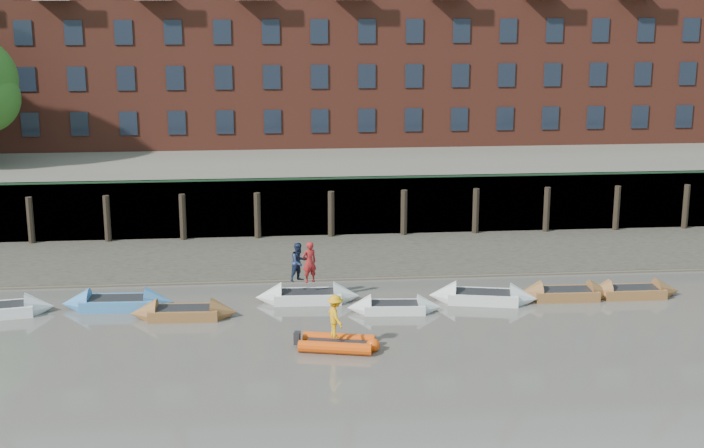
{
  "coord_description": "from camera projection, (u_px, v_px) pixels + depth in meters",
  "views": [
    {
      "loc": [
        -5.51,
        -29.98,
        13.74
      ],
      "look_at": [
        -1.74,
        12.0,
        3.2
      ],
      "focal_mm": 50.0,
      "sensor_mm": 36.0,
      "label": 1
    }
  ],
  "objects": [
    {
      "name": "mud_band",
      "position": [
        383.0,
        275.0,
        46.89
      ],
      "size": [
        110.0,
        1.6,
        0.1
      ],
      "primitive_type": "cube",
      "color": "#4C4336",
      "rests_on": "ground"
    },
    {
      "name": "rowboat_1",
      "position": [
        118.0,
        303.0,
        42.06
      ],
      "size": [
        4.8,
        1.55,
        1.38
      ],
      "rotation": [
        0.0,
        0.0,
        -0.04
      ],
      "color": "teal",
      "rests_on": "ground"
    },
    {
      "name": "rowboat_7",
      "position": [
        633.0,
        292.0,
        43.63
      ],
      "size": [
        4.27,
        1.27,
        1.24
      ],
      "rotation": [
        0.0,
        0.0,
        -0.01
      ],
      "color": "brown",
      "rests_on": "ground"
    },
    {
      "name": "person_rower_b",
      "position": [
        299.0,
        262.0,
        42.76
      ],
      "size": [
        1.07,
        1.03,
        1.73
      ],
      "primitive_type": "imported",
      "rotation": [
        0.0,
        0.0,
        0.63
      ],
      "color": "#19233F",
      "rests_on": "rowboat_3"
    },
    {
      "name": "rowboat_3",
      "position": [
        308.0,
        297.0,
        42.94
      ],
      "size": [
        4.6,
        1.47,
        1.32
      ],
      "rotation": [
        0.0,
        0.0,
        -0.03
      ],
      "color": "silver",
      "rests_on": "ground"
    },
    {
      "name": "rib_tender",
      "position": [
        340.0,
        343.0,
        37.41
      ],
      "size": [
        3.15,
        2.04,
        0.53
      ],
      "rotation": [
        0.0,
        0.0,
        -0.23
      ],
      "color": "#DF4609",
      "rests_on": "ground"
    },
    {
      "name": "rowboat_4",
      "position": [
        394.0,
        307.0,
        41.61
      ],
      "size": [
        4.07,
        1.43,
        1.16
      ],
      "rotation": [
        0.0,
        0.0,
        -0.07
      ],
      "color": "silver",
      "rests_on": "ground"
    },
    {
      "name": "rowboat_5",
      "position": [
        483.0,
        297.0,
        42.87
      ],
      "size": [
        4.89,
        2.31,
        1.37
      ],
      "rotation": [
        0.0,
        0.0,
        -0.21
      ],
      "color": "silver",
      "rests_on": "ground"
    },
    {
      "name": "rowboat_2",
      "position": [
        184.0,
        313.0,
        40.86
      ],
      "size": [
        4.51,
        1.46,
        1.29
      ],
      "rotation": [
        0.0,
        0.0,
        -0.04
      ],
      "color": "brown",
      "rests_on": "ground"
    },
    {
      "name": "foreshore",
      "position": [
        375.0,
        256.0,
        50.17
      ],
      "size": [
        110.0,
        8.0,
        0.5
      ],
      "primitive_type": "cube",
      "color": "#3D382F",
      "rests_on": "ground"
    },
    {
      "name": "ground",
      "position": [
        436.0,
        402.0,
        32.78
      ],
      "size": [
        220.0,
        220.0,
        0.0
      ],
      "primitive_type": "plane",
      "color": "#5A554E",
      "rests_on": "ground"
    },
    {
      "name": "bank_terrace",
      "position": [
        346.0,
        162.0,
        67.18
      ],
      "size": [
        110.0,
        28.0,
        3.2
      ],
      "primitive_type": "cube",
      "color": "#5E594D",
      "rests_on": "ground"
    },
    {
      "name": "person_rib_crew",
      "position": [
        335.0,
        316.0,
        37.15
      ],
      "size": [
        0.91,
        1.21,
        1.67
      ],
      "primitive_type": "imported",
      "rotation": [
        0.0,
        0.0,
        1.86
      ],
      "color": "orange",
      "rests_on": "rib_tender"
    },
    {
      "name": "river_wall",
      "position": [
        367.0,
        206.0,
        54.02
      ],
      "size": [
        110.0,
        1.23,
        3.3
      ],
      "color": "#2D2A26",
      "rests_on": "ground"
    },
    {
      "name": "rowboat_6",
      "position": [
        565.0,
        294.0,
        43.34
      ],
      "size": [
        4.43,
        1.39,
        1.28
      ],
      "rotation": [
        0.0,
        0.0,
        -0.03
      ],
      "color": "brown",
      "rests_on": "ground"
    },
    {
      "name": "person_rower_a",
      "position": [
        309.0,
        262.0,
        42.56
      ],
      "size": [
        0.79,
        0.67,
        1.83
      ],
      "primitive_type": "imported",
      "rotation": [
        0.0,
        0.0,
        3.56
      ],
      "color": "maroon",
      "rests_on": "rowboat_3"
    }
  ]
}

